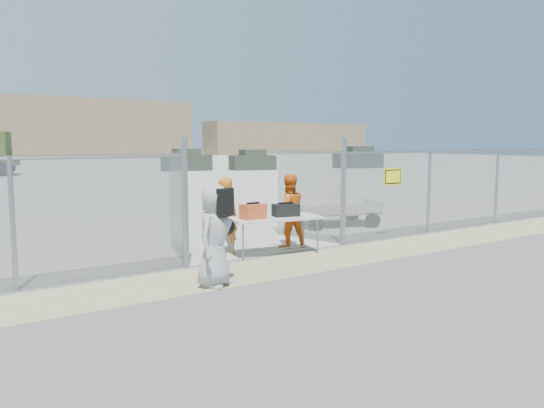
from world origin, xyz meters
TOP-DOWN VIEW (x-y plane):
  - ground at (0.00, 0.00)m, footprint 160.00×160.00m
  - tarmac_inside at (0.00, 42.00)m, footprint 160.00×80.00m
  - dirt_strip at (0.00, 1.00)m, footprint 44.00×1.60m
  - distant_hills at (5.00, 78.00)m, footprint 140.00×6.00m
  - chain_link_fence at (0.00, 2.00)m, footprint 40.00×0.20m
  - folding_table at (0.07, 1.98)m, footprint 2.04×1.11m
  - orange_bag at (-0.48, 1.99)m, footprint 0.51×0.36m
  - black_duffel at (0.31, 1.93)m, footprint 0.61×0.45m
  - security_worker_left at (-0.83, 2.58)m, footprint 0.65×0.46m
  - security_worker_right at (0.75, 2.45)m, footprint 0.96×0.82m
  - visitor at (-2.17, 0.47)m, footprint 1.00×0.92m
  - utility_trailer at (3.72, 4.28)m, footprint 3.45×2.46m
  - parked_vehicle_near at (12.38, 33.26)m, footprint 4.17×2.37m
  - parked_vehicle_mid at (17.54, 31.17)m, footprint 4.00×2.35m
  - parked_vehicle_far at (27.42, 28.78)m, footprint 4.59×2.71m

SIDE VIEW (x-z plane):
  - ground at x=0.00m, z-range 0.00..0.00m
  - tarmac_inside at x=0.00m, z-range 0.00..0.01m
  - dirt_strip at x=0.00m, z-range 0.00..0.01m
  - utility_trailer at x=3.72m, z-range 0.00..0.76m
  - folding_table at x=0.07m, z-range 0.00..0.82m
  - security_worker_left at x=-0.83m, z-range 0.00..1.68m
  - security_worker_right at x=0.75m, z-range 0.00..1.69m
  - parked_vehicle_mid at x=17.54m, z-range 0.00..1.70m
  - visitor at x=-2.17m, z-range 0.00..1.72m
  - parked_vehicle_near at x=12.38m, z-range 0.00..1.78m
  - black_duffel at x=0.31m, z-range 0.82..1.09m
  - parked_vehicle_far at x=27.42m, z-range 0.00..1.95m
  - orange_bag at x=-0.48m, z-range 0.82..1.13m
  - chain_link_fence at x=0.00m, z-range 0.00..2.20m
  - distant_hills at x=5.00m, z-range 0.00..9.00m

